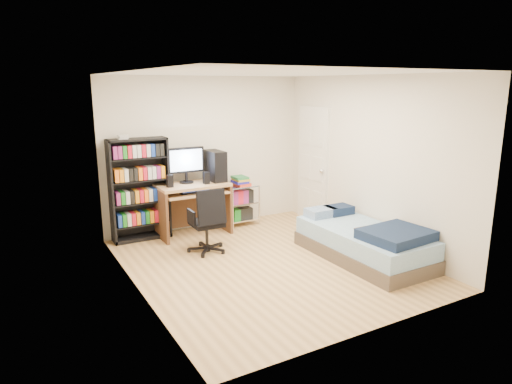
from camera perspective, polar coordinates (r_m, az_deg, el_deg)
room at (r=5.90m, az=1.55°, el=2.44°), size 3.58×4.08×2.58m
media_shelf at (r=7.20m, az=-14.36°, el=0.44°), size 0.89×0.30×1.64m
computer_desk at (r=7.37m, az=-7.28°, el=0.61°), size 1.11×0.64×1.40m
office_chair at (r=6.59m, az=-6.04°, el=-4.98°), size 0.58×0.58×0.95m
wire_cart at (r=7.79m, az=-1.84°, el=-0.12°), size 0.53×0.39×0.85m
bed at (r=6.50m, az=13.42°, el=-6.08°), size 0.97×1.95×0.55m
door at (r=8.00m, az=7.13°, el=3.39°), size 0.12×0.80×2.00m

